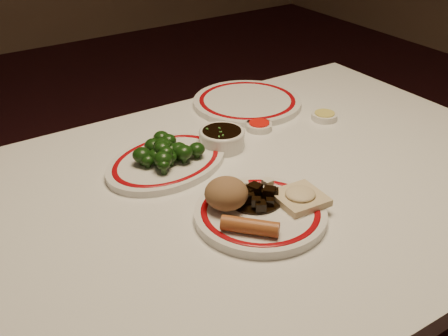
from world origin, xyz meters
TOP-DOWN VIEW (x-y plane):
  - dining_table at (0.00, 0.00)m, footprint 1.20×0.90m
  - main_plate at (-0.11, -0.11)m, footprint 0.32×0.32m
  - rice_mound at (-0.15, -0.06)m, footprint 0.08×0.08m
  - spring_roll at (-0.17, -0.15)m, footprint 0.09×0.09m
  - fried_wonton at (-0.03, -0.12)m, footprint 0.09×0.09m
  - stirfry_heap at (-0.10, -0.07)m, footprint 0.10×0.10m
  - broccoli_plate at (-0.16, 0.16)m, footprint 0.34×0.31m
  - broccoli_pile at (-0.16, 0.16)m, footprint 0.15×0.13m
  - soy_bowl at (-0.01, 0.17)m, footprint 0.10×0.10m
  - sweet_sour_dish at (0.11, 0.20)m, footprint 0.06×0.06m
  - mustard_dish at (0.28, 0.15)m, footprint 0.06×0.06m
  - far_plate at (0.17, 0.33)m, footprint 0.29×0.29m

SIDE VIEW (x-z plane):
  - dining_table at x=0.00m, z-range 0.28..1.03m
  - sweet_sour_dish at x=0.11m, z-range 0.75..0.77m
  - mustard_dish at x=0.28m, z-range 0.75..0.77m
  - broccoli_plate at x=-0.16m, z-range 0.75..0.77m
  - far_plate at x=0.17m, z-range 0.75..0.77m
  - main_plate at x=-0.11m, z-range 0.75..0.77m
  - soy_bowl at x=-0.01m, z-range 0.75..0.79m
  - fried_wonton at x=-0.03m, z-range 0.77..0.79m
  - stirfry_heap at x=-0.10m, z-range 0.76..0.80m
  - spring_roll at x=-0.17m, z-range 0.77..0.80m
  - broccoli_pile at x=-0.16m, z-range 0.76..0.81m
  - rice_mound at x=-0.15m, z-range 0.77..0.83m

